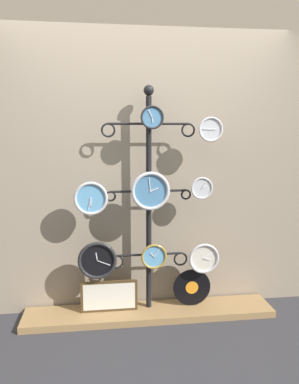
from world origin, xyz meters
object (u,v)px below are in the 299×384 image
object	(u,v)px
clock_middle_left	(91,198)
clock_middle_right	(202,188)
clock_bottom_left	(97,260)
vinyl_record	(192,287)
clock_bottom_center	(154,256)
clock_bottom_right	(204,258)
clock_top_center	(152,117)
display_stand	(149,231)
clock_top_right	(211,129)
clock_middle_center	(151,191)
picture_frame	(109,296)

from	to	relation	value
clock_middle_left	clock_middle_right	distance (m)	0.94
clock_bottom_left	vinyl_record	bearing A→B (deg)	3.82
clock_bottom_center	clock_bottom_right	world-z (taller)	clock_bottom_center
clock_top_center	clock_bottom_center	bearing A→B (deg)	3.82
display_stand	clock_top_right	world-z (taller)	display_stand
clock_bottom_left	vinyl_record	xyz separation A→B (m)	(0.84, 0.06, -0.31)
display_stand	clock_middle_left	bearing A→B (deg)	-170.37
clock_top_center	clock_middle_left	distance (m)	0.83
display_stand	clock_middle_center	size ratio (longest dim) A/B	6.17
picture_frame	clock_middle_left	bearing A→B (deg)	-163.62
clock_middle_left	clock_top_center	bearing A→B (deg)	-1.26
display_stand	clock_top_right	size ratio (longest dim) A/B	9.59
clock_top_right	clock_middle_center	bearing A→B (deg)	-176.64
display_stand	vinyl_record	bearing A→B (deg)	-4.09
display_stand	clock_bottom_center	world-z (taller)	display_stand
clock_middle_center	clock_top_center	bearing A→B (deg)	54.95
clock_bottom_left	picture_frame	xyz separation A→B (m)	(0.09, 0.04, -0.35)
clock_middle_center	vinyl_record	size ratio (longest dim) A/B	0.94
clock_middle_center	picture_frame	world-z (taller)	clock_middle_center
clock_bottom_left	picture_frame	size ratio (longest dim) A/B	0.67
clock_middle_left	vinyl_record	size ratio (longest dim) A/B	0.82
clock_top_center	clock_bottom_right	distance (m)	1.30
clock_middle_center	clock_middle_right	size ratio (longest dim) A/B	1.69
clock_top_center	clock_middle_left	world-z (taller)	clock_top_center
clock_top_center	clock_middle_right	bearing A→B (deg)	2.47
picture_frame	clock_middle_right	bearing A→B (deg)	-2.30
clock_bottom_center	picture_frame	bearing A→B (deg)	172.73
clock_bottom_center	clock_top_center	bearing A→B (deg)	-176.18
vinyl_record	clock_bottom_left	bearing A→B (deg)	-176.18
clock_top_center	clock_middle_left	xyz separation A→B (m)	(-0.51, 0.01, -0.65)
clock_middle_right	picture_frame	distance (m)	1.24
vinyl_record	display_stand	bearing A→B (deg)	175.91
display_stand	clock_top_right	distance (m)	1.02
clock_middle_left	picture_frame	world-z (taller)	clock_middle_left
clock_middle_center	vinyl_record	distance (m)	0.99
clock_top_center	clock_bottom_left	world-z (taller)	clock_top_center
clock_middle_right	picture_frame	xyz separation A→B (m)	(-0.80, 0.03, -0.95)
clock_bottom_left	clock_bottom_center	world-z (taller)	clock_bottom_left
clock_bottom_right	picture_frame	distance (m)	0.89
clock_middle_left	clock_middle_right	xyz separation A→B (m)	(0.94, 0.01, 0.07)
clock_bottom_left	picture_frame	world-z (taller)	clock_bottom_left
clock_middle_left	clock_top_right	bearing A→B (deg)	-0.22
clock_bottom_right	vinyl_record	xyz separation A→B (m)	(-0.09, 0.06, -0.29)
clock_top_center	clock_top_right	size ratio (longest dim) A/B	0.92
clock_top_right	clock_bottom_center	size ratio (longest dim) A/B	0.93
display_stand	clock_bottom_left	size ratio (longest dim) A/B	6.07
vinyl_record	clock_bottom_center	bearing A→B (deg)	-169.61
vinyl_record	picture_frame	size ratio (longest dim) A/B	0.69
clock_bottom_right	clock_top_center	bearing A→B (deg)	-179.38
picture_frame	vinyl_record	bearing A→B (deg)	1.21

